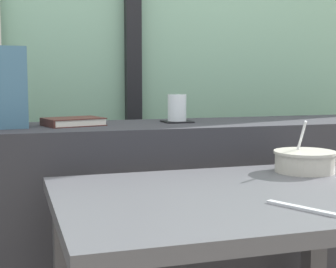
# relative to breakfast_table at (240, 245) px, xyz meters

# --- Properties ---
(window_divider_post) EXTENTS (0.07, 0.05, 2.60)m
(window_divider_post) POSITION_rel_breakfast_table_xyz_m (0.01, 1.16, 0.71)
(window_divider_post) COLOR black
(window_divider_post) RESTS_ON ground
(dark_console_ledge) EXTENTS (2.80, 0.39, 0.85)m
(dark_console_ledge) POSITION_rel_breakfast_table_xyz_m (-0.04, 0.60, -0.17)
(dark_console_ledge) COLOR #2D2D33
(dark_console_ledge) RESTS_ON ground
(breakfast_table) EXTENTS (0.90, 0.67, 0.73)m
(breakfast_table) POSITION_rel_breakfast_table_xyz_m (0.00, 0.00, 0.00)
(breakfast_table) COLOR #414145
(breakfast_table) RESTS_ON ground
(coaster_square) EXTENTS (0.10, 0.10, 0.00)m
(coaster_square) POSITION_rel_breakfast_table_xyz_m (0.04, 0.64, 0.26)
(coaster_square) COLOR black
(coaster_square) RESTS_ON dark_console_ledge
(juice_glass) EXTENTS (0.07, 0.07, 0.10)m
(juice_glass) POSITION_rel_breakfast_table_xyz_m (0.04, 0.64, 0.30)
(juice_glass) COLOR white
(juice_glass) RESTS_ON coaster_square
(closed_book) EXTENTS (0.22, 0.18, 0.03)m
(closed_book) POSITION_rel_breakfast_table_xyz_m (-0.33, 0.62, 0.27)
(closed_book) COLOR #47231E
(closed_book) RESTS_ON dark_console_ledge
(soup_bowl) EXTENTS (0.18, 0.18, 0.16)m
(soup_bowl) POSITION_rel_breakfast_table_xyz_m (0.30, 0.19, 0.17)
(soup_bowl) COLOR #BCB7A8
(soup_bowl) RESTS_ON breakfast_table
(fork_utensil) EXTENTS (0.09, 0.16, 0.01)m
(fork_utensil) POSITION_rel_breakfast_table_xyz_m (0.05, -0.19, 0.14)
(fork_utensil) COLOR silver
(fork_utensil) RESTS_ON breakfast_table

